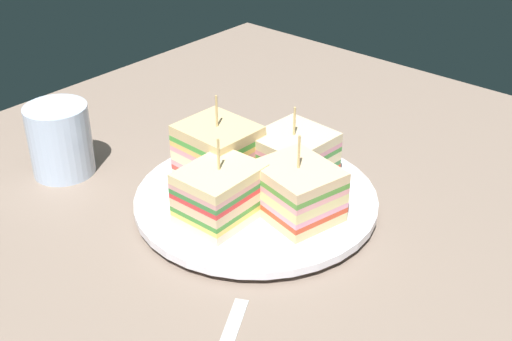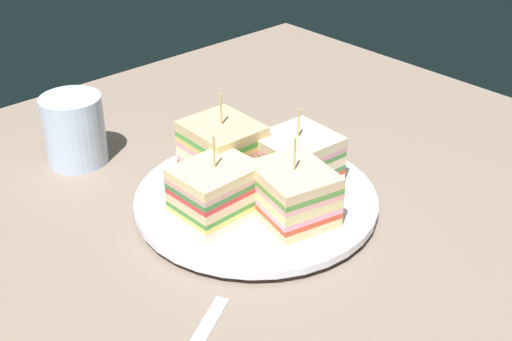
{
  "view_description": "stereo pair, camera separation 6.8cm",
  "coord_description": "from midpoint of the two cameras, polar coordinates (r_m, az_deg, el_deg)",
  "views": [
    {
      "loc": [
        -44.21,
        -38.36,
        39.01
      ],
      "look_at": [
        0.0,
        0.0,
        4.55
      ],
      "focal_mm": 46.81,
      "sensor_mm": 36.0,
      "label": 1
    },
    {
      "loc": [
        -39.48,
        -43.22,
        39.01
      ],
      "look_at": [
        0.0,
        0.0,
        4.55
      ],
      "focal_mm": 46.81,
      "sensor_mm": 36.0,
      "label": 2
    }
  ],
  "objects": [
    {
      "name": "plate",
      "position": [
        0.7,
        -2.79,
        -2.64
      ],
      "size": [
        25.32,
        25.32,
        1.55
      ],
      "color": "white",
      "rests_on": "ground_plane"
    },
    {
      "name": "chip_pile",
      "position": [
        0.71,
        -2.69,
        -0.84
      ],
      "size": [
        7.75,
        7.9,
        1.91
      ],
      "color": "#E1C46D",
      "rests_on": "plate"
    },
    {
      "name": "sandwich_wedge_0",
      "position": [
        0.71,
        -6.12,
        1.35
      ],
      "size": [
        6.98,
        7.93,
        9.76
      ],
      "rotation": [
        0.0,
        0.0,
        4.68
      ],
      "color": "beige",
      "rests_on": "plate"
    },
    {
      "name": "drinking_glass",
      "position": [
        0.79,
        -18.73,
        2.05
      ],
      "size": [
        7.01,
        7.01,
        8.17
      ],
      "color": "silver",
      "rests_on": "ground_plane"
    },
    {
      "name": "ground_plane",
      "position": [
        0.71,
        -2.75,
        -3.89
      ],
      "size": [
        91.38,
        83.51,
        1.8
      ],
      "primitive_type": "cube",
      "color": "#7E6B5E"
    },
    {
      "name": "sandwich_wedge_1",
      "position": [
        0.65,
        -5.99,
        -2.14
      ],
      "size": [
        7.84,
        6.31,
        8.8
      ],
      "rotation": [
        0.0,
        0.0,
        6.31
      ],
      "color": "beige",
      "rests_on": "plate"
    },
    {
      "name": "sandwich_wedge_2",
      "position": [
        0.65,
        0.67,
        -1.82
      ],
      "size": [
        8.09,
        8.95,
        8.85
      ],
      "rotation": [
        0.0,
        0.0,
        7.63
      ],
      "color": "#D2C084",
      "rests_on": "plate"
    },
    {
      "name": "sandwich_wedge_3",
      "position": [
        0.71,
        0.46,
        1.1
      ],
      "size": [
        8.1,
        7.45,
        8.42
      ],
      "rotation": [
        0.0,
        0.0,
        9.37
      ],
      "color": "beige",
      "rests_on": "plate"
    }
  ]
}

